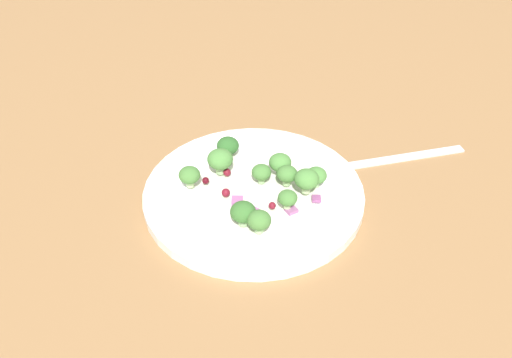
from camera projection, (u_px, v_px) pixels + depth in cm
name	position (u px, v px, depth cm)	size (l,w,h in cm)	color
ground_plane	(259.00, 220.00, 61.33)	(180.00, 180.00, 2.00)	olive
plate	(256.00, 192.00, 62.05)	(24.05, 24.05, 1.70)	white
dressing_pool	(256.00, 189.00, 61.78)	(13.95, 13.95, 0.20)	white
broccoli_floret_0	(220.00, 160.00, 62.20)	(2.84, 2.84, 2.88)	#8EB77A
broccoli_floret_1	(228.00, 146.00, 65.47)	(2.57, 2.57, 2.60)	#ADD18E
broccoli_floret_2	(261.00, 173.00, 61.53)	(2.15, 2.15, 2.18)	#8EB77A
broccoli_floret_3	(280.00, 163.00, 62.29)	(2.48, 2.48, 2.51)	#8EB77A
broccoli_floret_4	(288.00, 198.00, 58.00)	(2.03, 2.03, 2.05)	#ADD18E
broccoli_floret_5	(189.00, 175.00, 60.55)	(2.33, 2.33, 2.36)	#ADD18E
broccoli_floret_6	(305.00, 177.00, 59.78)	(2.66, 2.66, 2.69)	#ADD18E
broccoli_floret_7	(259.00, 221.00, 55.11)	(2.38, 2.38, 2.41)	#9EC684
broccoli_floret_8	(243.00, 212.00, 56.14)	(2.60, 2.60, 2.63)	#8EB77A
broccoli_floret_9	(287.00, 174.00, 60.82)	(2.24, 2.24, 2.27)	#9EC684
broccoli_floret_10	(316.00, 176.00, 61.14)	(2.28, 2.28, 2.31)	#8EB77A
cranberry_0	(206.00, 181.00, 61.53)	(0.77, 0.77, 0.77)	#4C0A14
cranberry_1	(227.00, 172.00, 62.86)	(0.87, 0.87, 0.87)	maroon
cranberry_2	(226.00, 193.00, 60.06)	(0.92, 0.92, 0.92)	maroon
cranberry_3	(272.00, 206.00, 58.60)	(0.77, 0.77, 0.77)	maroon
onion_bit_0	(237.00, 201.00, 59.52)	(1.20, 1.33, 0.41)	#A35B93
onion_bit_1	(291.00, 210.00, 58.70)	(1.14, 1.01, 0.44)	#A35B93
onion_bit_2	(251.00, 212.00, 58.36)	(1.40, 1.27, 0.58)	#A35B93
onion_bit_3	(316.00, 199.00, 59.76)	(0.92, 0.96, 0.35)	#934C84
fork	(383.00, 160.00, 67.54)	(18.62, 2.45, 0.50)	silver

